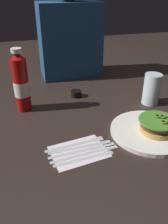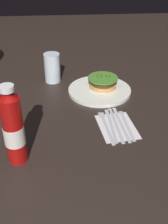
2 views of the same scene
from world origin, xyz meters
name	(u,v)px [view 2 (image 2 of 2)]	position (x,y,z in m)	size (l,w,h in m)	color
ground_plane	(65,111)	(0.00, 0.00, 0.00)	(3.00, 3.00, 0.00)	black
dinner_plate	(99,90)	(0.15, -0.15, 0.01)	(0.27, 0.27, 0.01)	white
burger_sandwich	(102,82)	(0.16, -0.17, 0.04)	(0.13, 0.13, 0.05)	tan
ketchup_bottle	(12,129)	(-0.26, 0.15, 0.11)	(0.06, 0.06, 0.25)	#A60D0B
water_glass	(52,68)	(0.27, 0.05, 0.07)	(0.07, 0.07, 0.13)	silver
condiment_cup	(9,114)	(-0.02, 0.21, 0.01)	(0.05, 0.05, 0.03)	black
napkin	(116,126)	(-0.12, -0.18, 0.00)	(0.17, 0.12, 0.00)	white
spoon_utensil	(124,120)	(-0.09, -0.22, 0.00)	(0.19, 0.03, 0.00)	silver
butter_knife	(119,121)	(-0.09, -0.20, 0.00)	(0.22, 0.04, 0.00)	silver
table_knife	(115,121)	(-0.09, -0.18, 0.00)	(0.22, 0.03, 0.00)	silver
steak_knife	(110,122)	(-0.10, -0.16, 0.00)	(0.21, 0.02, 0.00)	silver
fork_utensil	(105,124)	(-0.10, -0.14, 0.00)	(0.20, 0.04, 0.00)	silver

